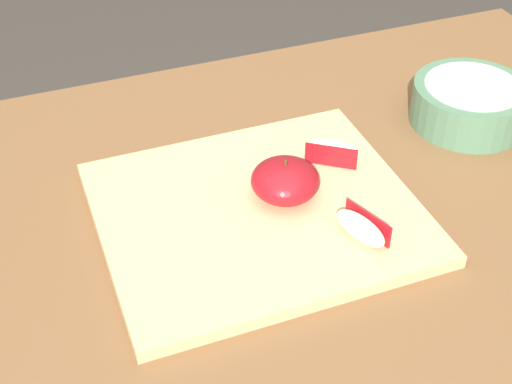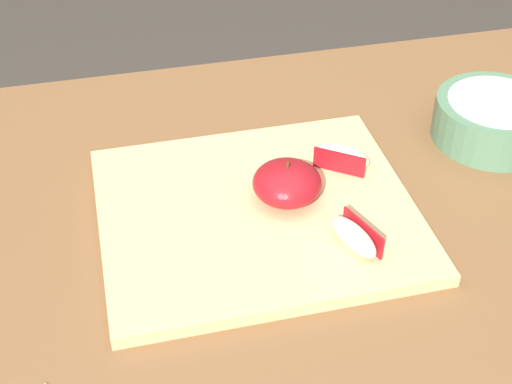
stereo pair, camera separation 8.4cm
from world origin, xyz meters
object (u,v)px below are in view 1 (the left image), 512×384
(ceramic_fruit_bowl, at_px, (470,103))
(apple_wedge_back, at_px, (333,151))
(apple_half_skin_up, at_px, (285,180))
(apple_wedge_left, at_px, (361,228))
(cutting_board, at_px, (256,210))

(ceramic_fruit_bowl, bearing_deg, apple_wedge_back, -170.86)
(apple_wedge_back, relative_size, ceramic_fruit_bowl, 0.44)
(ceramic_fruit_bowl, bearing_deg, apple_half_skin_up, -165.67)
(apple_wedge_back, height_order, ceramic_fruit_bowl, ceramic_fruit_bowl)
(apple_half_skin_up, height_order, apple_wedge_left, apple_half_skin_up)
(ceramic_fruit_bowl, bearing_deg, cutting_board, -166.46)
(cutting_board, bearing_deg, apple_half_skin_up, 7.09)
(apple_wedge_left, relative_size, ceramic_fruit_bowl, 0.46)
(cutting_board, bearing_deg, ceramic_fruit_bowl, 13.54)
(apple_half_skin_up, distance_m, apple_wedge_back, 0.09)
(apple_half_skin_up, bearing_deg, apple_wedge_back, 27.28)
(apple_wedge_left, bearing_deg, ceramic_fruit_bowl, 34.38)
(apple_half_skin_up, distance_m, apple_wedge_left, 0.11)
(apple_wedge_back, distance_m, apple_wedge_left, 0.15)
(apple_half_skin_up, xyz_separation_m, apple_wedge_left, (0.05, -0.10, -0.01))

